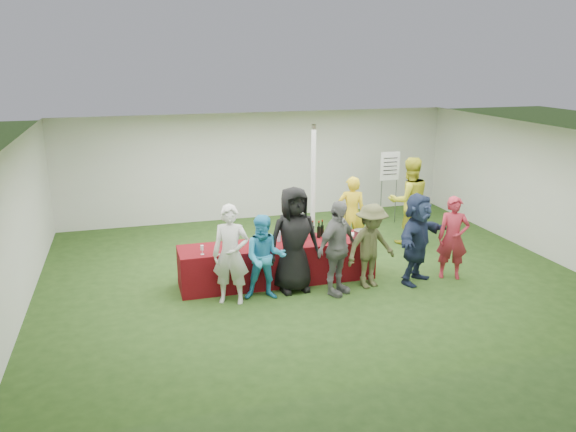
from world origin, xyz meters
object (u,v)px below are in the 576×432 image
object	(u,v)px
dump_bucket	(361,235)
customer_0	(231,255)
wine_list_sign	(390,171)
customer_1	(265,258)
customer_3	(337,248)
customer_4	(371,246)
serving_table	(278,262)
staff_pourer	(351,213)
staff_back	(409,201)
customer_2	(294,240)
customer_5	(417,238)
customer_6	(453,238)

from	to	relation	value
dump_bucket	customer_0	world-z (taller)	customer_0
wine_list_sign	customer_1	distance (m)	5.42
customer_0	customer_3	size ratio (longest dim) A/B	1.01
customer_4	customer_0	bearing A→B (deg)	165.55
serving_table	staff_pourer	xyz separation A→B (m)	(1.99, 1.30, 0.43)
staff_back	customer_2	distance (m)	3.68
wine_list_sign	staff_back	world-z (taller)	staff_back
customer_0	wine_list_sign	bearing A→B (deg)	58.13
serving_table	customer_1	distance (m)	0.87
dump_bucket	customer_3	world-z (taller)	customer_3
wine_list_sign	customer_2	world-z (taller)	customer_2
customer_3	customer_4	distance (m)	0.71
staff_pourer	customer_5	world-z (taller)	customer_5
customer_0	customer_3	bearing A→B (deg)	15.36
staff_pourer	customer_1	world-z (taller)	staff_pourer
dump_bucket	customer_0	bearing A→B (deg)	-170.17
customer_1	customer_3	bearing A→B (deg)	5.37
staff_pourer	customer_1	size ratio (longest dim) A/B	1.08
customer_4	customer_5	bearing A→B (deg)	-15.51
serving_table	staff_back	size ratio (longest dim) A/B	1.85
customer_3	serving_table	bearing A→B (deg)	103.46
wine_list_sign	customer_0	distance (m)	5.84
customer_3	customer_6	xyz separation A→B (m)	(2.35, 0.11, -0.06)
wine_list_sign	customer_6	size ratio (longest dim) A/B	1.15
wine_list_sign	customer_3	size ratio (longest dim) A/B	1.07
customer_0	customer_1	size ratio (longest dim) A/B	1.14
dump_bucket	wine_list_sign	bearing A→B (deg)	56.22
customer_4	customer_6	size ratio (longest dim) A/B	0.99
serving_table	customer_3	bearing A→B (deg)	-44.21
wine_list_sign	customer_0	world-z (taller)	wine_list_sign
serving_table	customer_2	bearing A→B (deg)	-69.03
staff_back	customer_5	bearing A→B (deg)	69.98
serving_table	customer_5	distance (m)	2.59
dump_bucket	customer_0	size ratio (longest dim) A/B	0.15
customer_2	customer_5	world-z (taller)	customer_2
dump_bucket	customer_6	xyz separation A→B (m)	(1.65, -0.49, -0.05)
serving_table	dump_bucket	bearing A→B (deg)	-8.10
customer_3	customer_0	bearing A→B (deg)	142.53
staff_back	customer_5	world-z (taller)	staff_back
staff_pourer	customer_6	bearing A→B (deg)	138.33
customer_1	customer_4	bearing A→B (deg)	11.56
customer_2	customer_1	bearing A→B (deg)	-163.31
customer_4	customer_5	distance (m)	0.90
customer_1	customer_3	world-z (taller)	customer_3
staff_pourer	customer_2	world-z (taller)	customer_2
serving_table	staff_pourer	bearing A→B (deg)	33.18
dump_bucket	customer_2	xyz separation A→B (m)	(-1.37, -0.24, 0.11)
dump_bucket	customer_1	distance (m)	2.00
customer_5	staff_pourer	bearing A→B (deg)	67.49
customer_1	customer_5	bearing A→B (deg)	11.14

